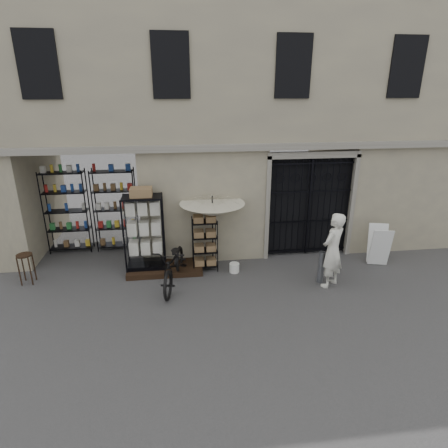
{
  "coord_description": "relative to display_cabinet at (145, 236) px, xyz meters",
  "views": [
    {
      "loc": [
        -1.95,
        -7.71,
        4.75
      ],
      "look_at": [
        -0.8,
        1.4,
        1.35
      ],
      "focal_mm": 30.0,
      "sensor_mm": 36.0,
      "label": 1
    }
  ],
  "objects": [
    {
      "name": "wire_rack",
      "position": [
        1.58,
        -0.05,
        -0.32
      ],
      "size": [
        0.68,
        0.52,
        1.47
      ],
      "rotation": [
        0.0,
        0.0,
        -0.09
      ],
      "color": "black",
      "rests_on": "ground"
    },
    {
      "name": "display_cabinet",
      "position": [
        0.0,
        0.0,
        0.0
      ],
      "size": [
        1.07,
        0.75,
        2.14
      ],
      "rotation": [
        0.0,
        0.0,
        -0.15
      ],
      "color": "black",
      "rests_on": "step_platform"
    },
    {
      "name": "easel_sign",
      "position": [
        6.42,
        -0.36,
        -0.46
      ],
      "size": [
        0.66,
        0.72,
        1.11
      ],
      "rotation": [
        0.0,
        0.0,
        -0.26
      ],
      "color": "silver",
      "rests_on": "ground"
    },
    {
      "name": "step_platform",
      "position": [
        0.49,
        -0.05,
        -0.96
      ],
      "size": [
        2.0,
        0.9,
        0.15
      ],
      "primitive_type": "cube",
      "color": "black",
      "rests_on": "ground"
    },
    {
      "name": "main_building",
      "position": [
        2.89,
        2.4,
        3.46
      ],
      "size": [
        14.0,
        4.0,
        9.0
      ],
      "primitive_type": "cube",
      "color": "gray",
      "rests_on": "ground"
    },
    {
      "name": "iron_gate",
      "position": [
        4.64,
        0.68,
        0.46
      ],
      "size": [
        2.5,
        0.21,
        3.0
      ],
      "color": "black",
      "rests_on": "ground"
    },
    {
      "name": "market_umbrella",
      "position": [
        1.81,
        0.07,
        0.73
      ],
      "size": [
        1.6,
        1.63,
        2.46
      ],
      "rotation": [
        0.0,
        0.0,
        0.07
      ],
      "color": "black",
      "rests_on": "ground"
    },
    {
      "name": "shopkeeper",
      "position": [
        4.62,
        -1.35,
        -1.04
      ],
      "size": [
        1.7,
        1.97,
        0.46
      ],
      "primitive_type": "imported",
      "rotation": [
        0.0,
        0.0,
        3.77
      ],
      "color": "silver",
      "rests_on": "ground"
    },
    {
      "name": "steel_bollard",
      "position": [
        4.45,
        -1.16,
        -0.61
      ],
      "size": [
        0.21,
        0.21,
        0.85
      ],
      "primitive_type": "cylinder",
      "rotation": [
        0.0,
        0.0,
        0.43
      ],
      "color": "slate",
      "rests_on": "ground"
    },
    {
      "name": "shop_shelving",
      "position": [
        -1.66,
        1.7,
        0.21
      ],
      "size": [
        2.7,
        0.5,
        2.5
      ],
      "primitive_type": "cube",
      "color": "black",
      "rests_on": "ground"
    },
    {
      "name": "bicycle",
      "position": [
        0.75,
        -0.82,
        -1.04
      ],
      "size": [
        0.96,
        1.25,
        2.14
      ],
      "primitive_type": "imported",
      "rotation": [
        0.0,
        0.0,
        -0.2
      ],
      "color": "black",
      "rests_on": "ground"
    },
    {
      "name": "ground",
      "position": [
        2.89,
        -1.6,
        -1.04
      ],
      "size": [
        80.0,
        80.0,
        0.0
      ],
      "primitive_type": "plane",
      "color": "black",
      "rests_on": "ground"
    },
    {
      "name": "white_bucket",
      "position": [
        2.35,
        -0.34,
        -0.91
      ],
      "size": [
        0.31,
        0.31,
        0.25
      ],
      "primitive_type": "cylinder",
      "rotation": [
        0.0,
        0.0,
        0.21
      ],
      "color": "silver",
      "rests_on": "ground"
    },
    {
      "name": "shop_recess",
      "position": [
        -1.61,
        1.2,
        0.46
      ],
      "size": [
        3.0,
        1.7,
        3.0
      ],
      "primitive_type": "cube",
      "color": "black",
      "rests_on": "ground"
    },
    {
      "name": "wooden_stool",
      "position": [
        -2.97,
        -0.26,
        -0.62
      ],
      "size": [
        0.42,
        0.42,
        0.8
      ],
      "rotation": [
        0.0,
        0.0,
        -0.13
      ],
      "color": "black",
      "rests_on": "ground"
    }
  ]
}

